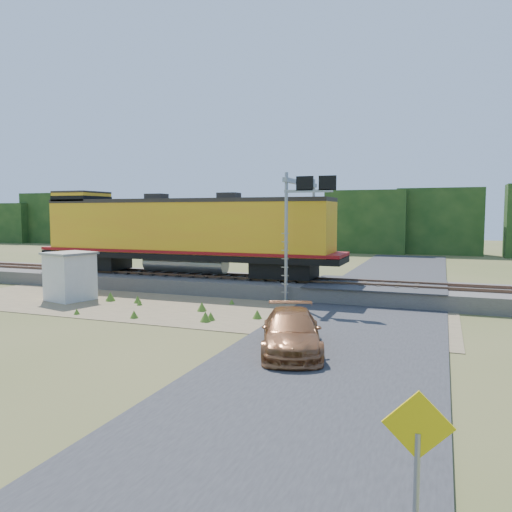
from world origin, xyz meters
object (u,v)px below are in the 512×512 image
at_px(road_sign, 417,464).
at_px(car, 291,332).
at_px(locomotive, 181,232).
at_px(shed, 70,276).
at_px(signal_gantry, 304,206).

height_order(road_sign, car, road_sign).
distance_m(locomotive, shed, 7.13).
bearing_deg(car, signal_gantry, 85.46).
bearing_deg(car, shed, 141.25).
relative_size(locomotive, road_sign, 7.83).
bearing_deg(locomotive, road_sign, -54.43).
height_order(locomotive, car, locomotive).
distance_m(shed, road_sign, 23.33).
bearing_deg(road_sign, signal_gantry, 108.94).
relative_size(shed, signal_gantry, 0.40).
xyz_separation_m(signal_gantry, car, (2.47, -10.56, -4.31)).
height_order(shed, signal_gantry, signal_gantry).
distance_m(locomotive, road_sign, 25.49).
height_order(shed, car, shed).
height_order(signal_gantry, car, signal_gantry).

